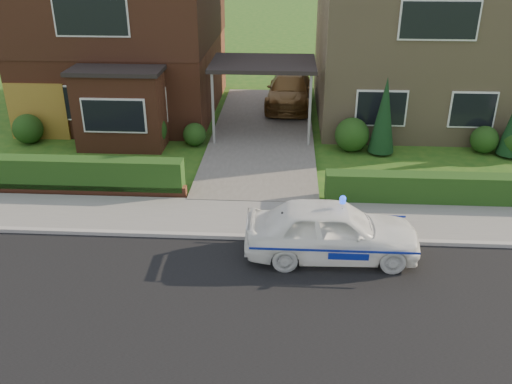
{
  "coord_description": "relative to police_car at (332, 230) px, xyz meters",
  "views": [
    {
      "loc": [
        0.91,
        -8.71,
        6.99
      ],
      "look_at": [
        0.18,
        3.5,
        1.12
      ],
      "focal_mm": 38.0,
      "sensor_mm": 36.0,
      "label": 1
    }
  ],
  "objects": [
    {
      "name": "ground",
      "position": [
        -2.03,
        -2.4,
        -0.7
      ],
      "size": [
        120.0,
        120.0,
        0.0
      ],
      "primitive_type": "plane",
      "color": "#215516",
      "rests_on": "ground"
    },
    {
      "name": "road",
      "position": [
        -2.03,
        -2.4,
        -0.7
      ],
      "size": [
        60.0,
        6.0,
        0.02
      ],
      "primitive_type": "cube",
      "color": "black",
      "rests_on": "ground"
    },
    {
      "name": "kerb",
      "position": [
        -2.03,
        0.65,
        -0.64
      ],
      "size": [
        60.0,
        0.16,
        0.12
      ],
      "primitive_type": "cube",
      "color": "#9E9993",
      "rests_on": "ground"
    },
    {
      "name": "sidewalk",
      "position": [
        -2.03,
        1.7,
        -0.65
      ],
      "size": [
        60.0,
        2.0,
        0.1
      ],
      "primitive_type": "cube",
      "color": "slate",
      "rests_on": "ground"
    },
    {
      "name": "driveway",
      "position": [
        -2.03,
        8.6,
        -0.64
      ],
      "size": [
        3.8,
        12.0,
        0.12
      ],
      "primitive_type": "cube",
      "color": "#666059",
      "rests_on": "ground"
    },
    {
      "name": "house_left",
      "position": [
        -7.81,
        11.5,
        3.12
      ],
      "size": [
        7.5,
        9.53,
        7.25
      ],
      "color": "brown",
      "rests_on": "ground"
    },
    {
      "name": "house_right",
      "position": [
        3.77,
        11.59,
        2.97
      ],
      "size": [
        7.5,
        8.06,
        7.25
      ],
      "color": "#9A835E",
      "rests_on": "ground"
    },
    {
      "name": "carport_link",
      "position": [
        -2.03,
        8.55,
        1.96
      ],
      "size": [
        3.8,
        3.0,
        2.77
      ],
      "color": "black",
      "rests_on": "ground"
    },
    {
      "name": "garage_door",
      "position": [
        -10.27,
        7.56,
        0.35
      ],
      "size": [
        2.2,
        0.1,
        2.1
      ],
      "primitive_type": "cube",
      "color": "olive",
      "rests_on": "ground"
    },
    {
      "name": "dwarf_wall",
      "position": [
        -7.83,
        2.9,
        -0.52
      ],
      "size": [
        7.7,
        0.25,
        0.36
      ],
      "primitive_type": "cube",
      "color": "brown",
      "rests_on": "ground"
    },
    {
      "name": "hedge_left",
      "position": [
        -7.83,
        3.05,
        -0.7
      ],
      "size": [
        7.5,
        0.55,
        0.9
      ],
      "primitive_type": "cube",
      "color": "#1A3711",
      "rests_on": "ground"
    },
    {
      "name": "hedge_right",
      "position": [
        3.77,
        2.95,
        -0.7
      ],
      "size": [
        7.5,
        0.55,
        0.8
      ],
      "primitive_type": "cube",
      "color": "#1A3711",
      "rests_on": "ground"
    },
    {
      "name": "shrub_left_far",
      "position": [
        -10.53,
        7.1,
        -0.16
      ],
      "size": [
        1.08,
        1.08,
        1.08
      ],
      "primitive_type": "sphere",
      "color": "#1A3711",
      "rests_on": "ground"
    },
    {
      "name": "shrub_left_mid",
      "position": [
        -6.03,
        6.9,
        -0.04
      ],
      "size": [
        1.32,
        1.32,
        1.32
      ],
      "primitive_type": "sphere",
      "color": "#1A3711",
      "rests_on": "ground"
    },
    {
      "name": "shrub_left_near",
      "position": [
        -4.43,
        7.2,
        -0.28
      ],
      "size": [
        0.84,
        0.84,
        0.84
      ],
      "primitive_type": "sphere",
      "color": "#1A3711",
      "rests_on": "ground"
    },
    {
      "name": "shrub_right_near",
      "position": [
        1.17,
        7.0,
        -0.1
      ],
      "size": [
        1.2,
        1.2,
        1.2
      ],
      "primitive_type": "sphere",
      "color": "#1A3711",
      "rests_on": "ground"
    },
    {
      "name": "shrub_right_mid",
      "position": [
        5.77,
        7.1,
        -0.22
      ],
      "size": [
        0.96,
        0.96,
        0.96
      ],
      "primitive_type": "sphere",
      "color": "#1A3711",
      "rests_on": "ground"
    },
    {
      "name": "conifer_a",
      "position": [
        2.17,
        6.8,
        0.6
      ],
      "size": [
        0.9,
        0.9,
        2.6
      ],
      "primitive_type": "cone",
      "color": "black",
      "rests_on": "ground"
    },
    {
      "name": "police_car",
      "position": [
        0.0,
        0.0,
        0.0
      ],
      "size": [
        3.75,
        4.12,
        1.55
      ],
      "rotation": [
        0.0,
        0.0,
        1.6
      ],
      "color": "white",
      "rests_on": "ground"
    },
    {
      "name": "driveway_car",
      "position": [
        -1.03,
        12.08,
        0.1
      ],
      "size": [
        2.15,
        4.77,
        1.36
      ],
      "primitive_type": "imported",
      "rotation": [
        0.0,
        0.0,
        -0.05
      ],
      "color": "brown",
      "rests_on": "driveway"
    },
    {
      "name": "potted_plant_a",
      "position": [
        -8.41,
        6.56,
        -0.35
      ],
      "size": [
        0.42,
        0.34,
        0.69
      ],
      "primitive_type": "imported",
      "rotation": [
        0.0,
        0.0,
        -0.3
      ],
      "color": "gray",
      "rests_on": "ground"
    },
    {
      "name": "potted_plant_b",
      "position": [
        -6.69,
        3.87,
        -0.28
      ],
      "size": [
        0.57,
        0.53,
        0.82
      ],
      "primitive_type": "imported",
      "rotation": [
        0.0,
        0.0,
        0.48
      ],
      "color": "gray",
      "rests_on": "ground"
    },
    {
      "name": "potted_plant_c",
      "position": [
        -4.83,
        3.6,
        -0.27
      ],
      "size": [
        0.65,
        0.65,
        0.84
      ],
      "primitive_type": "imported",
      "rotation": [
        0.0,
        0.0,
        1.01
      ],
      "color": "gray",
      "rests_on": "ground"
    }
  ]
}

